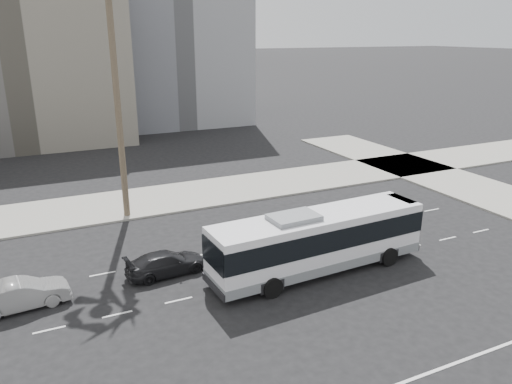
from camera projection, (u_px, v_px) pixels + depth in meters
ground at (284, 276)px, 26.86m from camera, size 700.00×700.00×0.00m
sidewalk_north at (195, 194)px, 40.17m from camera, size 120.00×7.00×0.15m
midrise_beige_west at (15, 65)px, 57.90m from camera, size 24.00×18.00×18.00m
midrise_gray_center at (164, 30)px, 70.77m from camera, size 20.00×20.00×26.00m
city_bus at (318, 239)px, 26.93m from camera, size 12.67×3.37×3.61m
car_a at (166, 263)px, 26.94m from camera, size 2.19×4.60×1.29m
car_b at (21, 294)px, 23.58m from camera, size 1.96×4.53×1.45m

